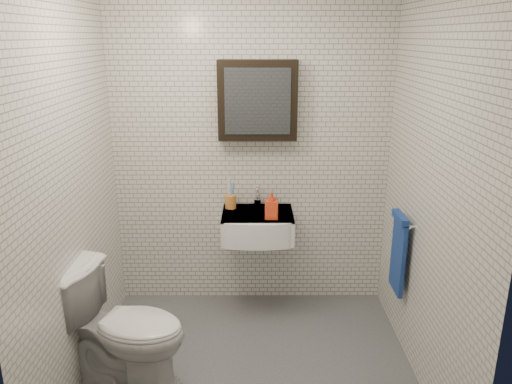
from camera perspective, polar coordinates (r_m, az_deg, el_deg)
ground at (r=3.60m, az=-0.60°, el=-19.48°), size 2.20×2.00×0.01m
room_shell at (r=2.96m, az=-0.69°, el=3.74°), size 2.22×2.02×2.51m
washbasin at (r=3.88m, az=0.18°, el=-3.90°), size 0.55×0.50×0.20m
faucet at (r=4.01m, az=0.16°, el=-0.73°), size 0.06×0.20×0.15m
mirror_cabinet at (r=3.83m, az=0.17°, el=10.43°), size 0.60×0.15×0.60m
towel_rail at (r=3.68m, az=15.99°, el=-6.37°), size 0.09×0.30×0.58m
toothbrush_cup at (r=3.98m, az=-2.93°, el=-1.01°), size 0.11×0.11×0.24m
soap_bottle at (r=3.74m, az=1.80°, el=-1.47°), size 0.10×0.11×0.21m
toilet at (r=3.36m, az=-14.91°, el=-14.78°), size 0.90×0.66×0.82m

